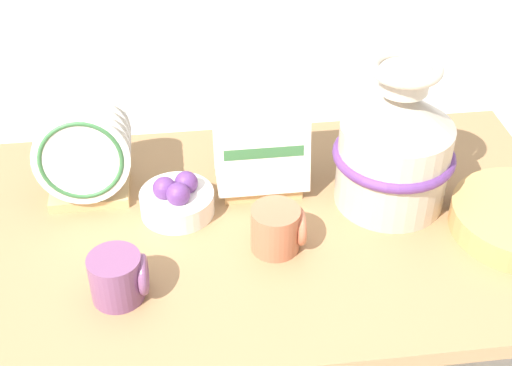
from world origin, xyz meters
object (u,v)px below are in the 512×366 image
ceramic_vase (395,145)px  dish_rack_square_plates (260,150)px  fruit_bowl (177,199)px  mug_plum_glaze (119,277)px  dish_rack_round_plates (84,158)px  mug_terracotta_glaze (278,229)px

ceramic_vase → dish_rack_square_plates: ceramic_vase is taller
fruit_bowl → mug_plum_glaze: bearing=-115.9°
fruit_bowl → dish_rack_round_plates: bearing=156.1°
fruit_bowl → dish_rack_square_plates: bearing=21.8°
dish_rack_square_plates → mug_plum_glaze: 0.44m
mug_plum_glaze → fruit_bowl: 0.26m
dish_rack_square_plates → fruit_bowl: bearing=-158.2°
dish_rack_square_plates → fruit_bowl: dish_rack_square_plates is taller
ceramic_vase → mug_plum_glaze: ceramic_vase is taller
ceramic_vase → mug_terracotta_glaze: ceramic_vase is taller
mug_plum_glaze → fruit_bowl: bearing=64.1°
mug_plum_glaze → mug_terracotta_glaze: bearing=17.6°
ceramic_vase → mug_terracotta_glaze: size_ratio=3.09×
dish_rack_square_plates → mug_plum_glaze: (-0.30, -0.31, -0.05)m
ceramic_vase → fruit_bowl: bearing=178.5°
ceramic_vase → mug_terracotta_glaze: bearing=-154.8°
ceramic_vase → mug_terracotta_glaze: (-0.27, -0.12, -0.10)m
dish_rack_round_plates → mug_plum_glaze: (0.08, -0.32, -0.05)m
dish_rack_round_plates → mug_terracotta_glaze: bearing=-29.7°
dish_rack_round_plates → dish_rack_square_plates: 0.38m
mug_plum_glaze → fruit_bowl: size_ratio=0.68×
ceramic_vase → dish_rack_round_plates: (-0.65, 0.10, -0.04)m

